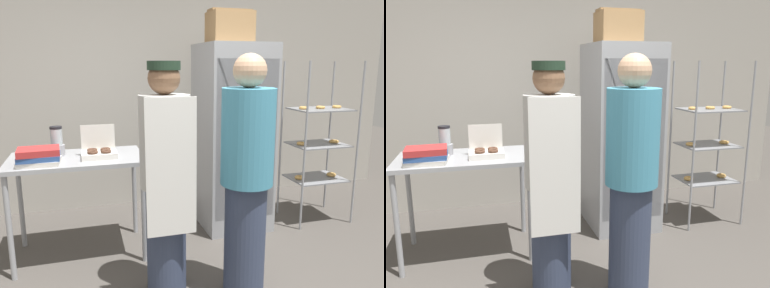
{
  "view_description": "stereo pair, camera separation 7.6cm",
  "coord_description": "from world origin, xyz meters",
  "views": [
    {
      "loc": [
        -0.85,
        -2.05,
        1.68
      ],
      "look_at": [
        -0.04,
        0.73,
        1.07
      ],
      "focal_mm": 35.0,
      "sensor_mm": 36.0,
      "label": 1
    },
    {
      "loc": [
        -0.78,
        -2.07,
        1.68
      ],
      "look_at": [
        -0.04,
        0.73,
        1.07
      ],
      "focal_mm": 35.0,
      "sensor_mm": 36.0,
      "label": 2
    }
  ],
  "objects": [
    {
      "name": "donut_box",
      "position": [
        -0.74,
        1.17,
        0.95
      ],
      "size": [
        0.29,
        0.23,
        0.27
      ],
      "color": "silver",
      "rests_on": "prep_counter"
    },
    {
      "name": "cardboard_storage_box",
      "position": [
        0.56,
        1.46,
        2.04
      ],
      "size": [
        0.41,
        0.32,
        0.31
      ],
      "color": "#A87F51",
      "rests_on": "refrigerator"
    },
    {
      "name": "baking_rack",
      "position": [
        1.56,
        1.35,
        0.85
      ],
      "size": [
        0.65,
        0.5,
        1.72
      ],
      "color": "#93969B",
      "rests_on": "ground_plane"
    },
    {
      "name": "refrigerator",
      "position": [
        0.63,
        1.51,
        0.94
      ],
      "size": [
        0.68,
        0.77,
        1.89
      ],
      "color": "#9EA0A5",
      "rests_on": "ground_plane"
    },
    {
      "name": "back_wall",
      "position": [
        0.0,
        2.45,
        1.47
      ],
      "size": [
        6.4,
        0.12,
        2.94
      ],
      "primitive_type": "cube",
      "color": "#ADA89E",
      "rests_on": "ground_plane"
    },
    {
      "name": "person_customer",
      "position": [
        0.24,
        0.28,
        0.9
      ],
      "size": [
        0.37,
        0.37,
        1.76
      ],
      "color": "#333D56",
      "rests_on": "ground_plane"
    },
    {
      "name": "binder_stack",
      "position": [
        -1.21,
        1.07,
        0.97
      ],
      "size": [
        0.33,
        0.27,
        0.13
      ],
      "color": "silver",
      "rests_on": "prep_counter"
    },
    {
      "name": "blender_pitcher",
      "position": [
        -1.09,
        1.35,
        1.01
      ],
      "size": [
        0.13,
        0.13,
        0.26
      ],
      "color": "#99999E",
      "rests_on": "prep_counter"
    },
    {
      "name": "prep_counter",
      "position": [
        -0.93,
        1.24,
        0.79
      ],
      "size": [
        1.13,
        0.67,
        0.9
      ],
      "color": "#9EA0A5",
      "rests_on": "ground_plane"
    },
    {
      "name": "person_baker",
      "position": [
        -0.31,
        0.46,
        0.89
      ],
      "size": [
        0.36,
        0.38,
        1.71
      ],
      "color": "#333D56",
      "rests_on": "ground_plane"
    }
  ]
}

